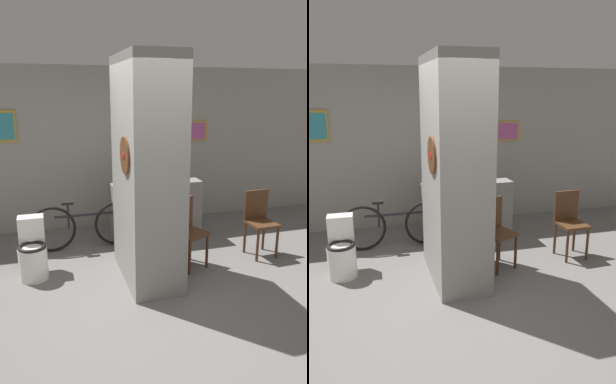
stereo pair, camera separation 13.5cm
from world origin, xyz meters
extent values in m
plane|color=slate|center=(0.00, 0.00, 0.00)|extent=(14.00, 14.00, 0.00)
cube|color=gray|center=(0.00, 2.63, 1.30)|extent=(8.00, 0.06, 2.60)
cube|color=#B79338|center=(-1.60, 2.58, 1.70)|extent=(0.36, 0.02, 0.48)
cube|color=teal|center=(-1.60, 2.57, 1.70)|extent=(0.30, 0.01, 0.39)
cube|color=#B79338|center=(1.50, 2.58, 1.55)|extent=(0.44, 0.02, 0.34)
cube|color=#B24C8C|center=(1.50, 2.57, 1.55)|extent=(0.36, 0.01, 0.28)
cube|color=#B79338|center=(0.70, 2.58, 1.85)|extent=(0.28, 0.02, 0.38)
cube|color=#4C9959|center=(0.70, 2.57, 1.85)|extent=(0.23, 0.01, 0.31)
cube|color=gray|center=(0.07, 0.60, 1.30)|extent=(0.59, 1.20, 2.60)
cylinder|color=#593319|center=(-0.23, 0.36, 1.55)|extent=(0.03, 0.40, 0.40)
cylinder|color=red|center=(-0.25, 0.36, 1.55)|extent=(0.01, 0.07, 0.07)
cube|color=gray|center=(0.52, 1.74, 0.45)|extent=(1.35, 0.44, 0.91)
cylinder|color=white|center=(-1.27, 0.91, 0.20)|extent=(0.34, 0.34, 0.40)
torus|color=black|center=(-1.27, 0.91, 0.41)|extent=(0.34, 0.34, 0.04)
cube|color=white|center=(-1.27, 1.14, 0.56)|extent=(0.31, 0.20, 0.32)
cylinder|color=#4C2D19|center=(0.57, 0.47, 0.22)|extent=(0.04, 0.04, 0.45)
cylinder|color=#4C2D19|center=(0.86, 0.58, 0.22)|extent=(0.04, 0.04, 0.45)
cylinder|color=#4C2D19|center=(0.46, 0.76, 0.22)|extent=(0.04, 0.04, 0.45)
cylinder|color=#4C2D19|center=(0.75, 0.87, 0.22)|extent=(0.04, 0.04, 0.45)
cube|color=#4C2D19|center=(0.66, 0.67, 0.46)|extent=(0.47, 0.47, 0.04)
cube|color=#4C2D19|center=(0.60, 0.82, 0.69)|extent=(0.35, 0.16, 0.42)
cylinder|color=#4C2D19|center=(1.58, 0.56, 0.22)|extent=(0.04, 0.04, 0.45)
cylinder|color=#4C2D19|center=(1.89, 0.58, 0.22)|extent=(0.04, 0.04, 0.45)
cylinder|color=#4C2D19|center=(1.57, 0.87, 0.22)|extent=(0.04, 0.04, 0.45)
cylinder|color=#4C2D19|center=(1.88, 0.88, 0.22)|extent=(0.04, 0.04, 0.45)
cube|color=#4C2D19|center=(1.73, 0.72, 0.46)|extent=(0.38, 0.38, 0.04)
cube|color=#4C2D19|center=(1.72, 0.89, 0.69)|extent=(0.36, 0.05, 0.42)
torus|color=black|center=(-1.02, 1.67, 0.33)|extent=(0.67, 0.04, 0.67)
torus|color=black|center=(-0.09, 1.67, 0.33)|extent=(0.67, 0.04, 0.67)
cylinder|color=black|center=(-0.55, 1.67, 0.50)|extent=(0.85, 0.04, 0.04)
cylinder|color=black|center=(-0.78, 1.67, 0.50)|extent=(0.03, 0.03, 0.34)
cylinder|color=black|center=(-0.14, 1.67, 0.50)|extent=(0.03, 0.03, 0.31)
cube|color=black|center=(-0.78, 1.67, 0.70)|extent=(0.16, 0.06, 0.04)
cylinder|color=#262626|center=(-0.14, 1.67, 0.66)|extent=(0.03, 0.42, 0.03)
cylinder|color=#19598C|center=(0.78, 1.72, 0.99)|extent=(0.07, 0.07, 0.17)
cylinder|color=#19598C|center=(0.78, 1.72, 1.11)|extent=(0.03, 0.03, 0.07)
sphere|color=#333333|center=(0.78, 1.72, 1.15)|extent=(0.03, 0.03, 0.03)
camera|label=1|loc=(-1.05, -3.46, 2.20)|focal=35.00mm
camera|label=2|loc=(-0.92, -3.50, 2.20)|focal=35.00mm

